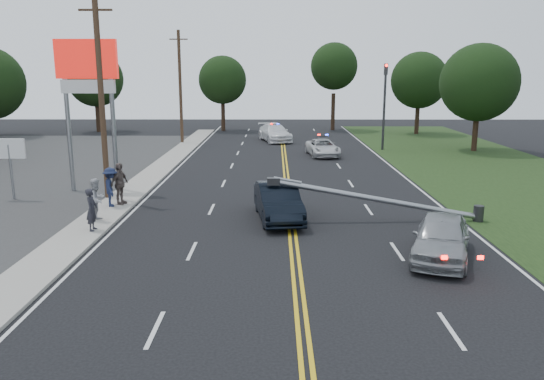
{
  "coord_description": "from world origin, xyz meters",
  "views": [
    {
      "loc": [
        -0.7,
        -14.17,
        6.27
      ],
      "look_at": [
        -0.82,
        6.56,
        1.7
      ],
      "focal_mm": 35.0,
      "sensor_mm": 36.0,
      "label": 1
    }
  ],
  "objects_px": {
    "traffic_signal": "(385,99)",
    "utility_pole_far": "(180,87)",
    "small_sign": "(10,154)",
    "emergency_a": "(323,148)",
    "bystander_a": "(92,210)",
    "bystander_d": "(120,184)",
    "utility_pole_mid": "(101,98)",
    "bystander_b": "(97,200)",
    "bystander_c": "(111,187)",
    "crashed_sedan": "(278,202)",
    "pylon_sign": "(88,79)",
    "fallen_streetlight": "(389,201)",
    "waiting_sedan": "(441,237)",
    "emergency_b": "(275,133)"
  },
  "relations": [
    {
      "from": "traffic_signal",
      "to": "utility_pole_far",
      "type": "xyz_separation_m",
      "value": [
        -17.5,
        4.0,
        0.88
      ]
    },
    {
      "from": "small_sign",
      "to": "traffic_signal",
      "type": "bearing_deg",
      "value": 38.9
    },
    {
      "from": "utility_pole_far",
      "to": "emergency_a",
      "type": "bearing_deg",
      "value": -31.06
    },
    {
      "from": "bystander_a",
      "to": "bystander_d",
      "type": "height_order",
      "value": "bystander_d"
    },
    {
      "from": "small_sign",
      "to": "utility_pole_far",
      "type": "bearing_deg",
      "value": 77.69
    },
    {
      "from": "utility_pole_mid",
      "to": "bystander_b",
      "type": "bearing_deg",
      "value": -78.11
    },
    {
      "from": "utility_pole_mid",
      "to": "bystander_c",
      "type": "distance_m",
      "value": 4.51
    },
    {
      "from": "crashed_sedan",
      "to": "bystander_b",
      "type": "distance_m",
      "value": 7.75
    },
    {
      "from": "traffic_signal",
      "to": "utility_pole_mid",
      "type": "relative_size",
      "value": 0.7
    },
    {
      "from": "pylon_sign",
      "to": "emergency_a",
      "type": "relative_size",
      "value": 1.75
    },
    {
      "from": "traffic_signal",
      "to": "bystander_a",
      "type": "distance_m",
      "value": 29.03
    },
    {
      "from": "crashed_sedan",
      "to": "emergency_a",
      "type": "height_order",
      "value": "crashed_sedan"
    },
    {
      "from": "bystander_c",
      "to": "pylon_sign",
      "type": "bearing_deg",
      "value": 9.67
    },
    {
      "from": "pylon_sign",
      "to": "bystander_d",
      "type": "relative_size",
      "value": 3.98
    },
    {
      "from": "utility_pole_mid",
      "to": "fallen_streetlight",
      "type": "bearing_deg",
      "value": -16.64
    },
    {
      "from": "crashed_sedan",
      "to": "bystander_b",
      "type": "bearing_deg",
      "value": 176.49
    },
    {
      "from": "waiting_sedan",
      "to": "small_sign",
      "type": "bearing_deg",
      "value": 175.71
    },
    {
      "from": "emergency_a",
      "to": "bystander_b",
      "type": "height_order",
      "value": "bystander_b"
    },
    {
      "from": "fallen_streetlight",
      "to": "emergency_b",
      "type": "relative_size",
      "value": 1.7
    },
    {
      "from": "traffic_signal",
      "to": "emergency_a",
      "type": "bearing_deg",
      "value": -147.84
    },
    {
      "from": "small_sign",
      "to": "crashed_sedan",
      "type": "height_order",
      "value": "small_sign"
    },
    {
      "from": "waiting_sedan",
      "to": "bystander_b",
      "type": "xyz_separation_m",
      "value": [
        -13.32,
        4.37,
        0.26
      ]
    },
    {
      "from": "pylon_sign",
      "to": "waiting_sedan",
      "type": "distance_m",
      "value": 19.57
    },
    {
      "from": "small_sign",
      "to": "emergency_a",
      "type": "xyz_separation_m",
      "value": [
        16.99,
        14.66,
        -1.7
      ]
    },
    {
      "from": "fallen_streetlight",
      "to": "utility_pole_mid",
      "type": "bearing_deg",
      "value": 163.36
    },
    {
      "from": "emergency_a",
      "to": "bystander_c",
      "type": "xyz_separation_m",
      "value": [
        -11.43,
        -16.52,
        0.41
      ]
    },
    {
      "from": "traffic_signal",
      "to": "bystander_c",
      "type": "distance_m",
      "value": 26.16
    },
    {
      "from": "fallen_streetlight",
      "to": "bystander_c",
      "type": "height_order",
      "value": "bystander_c"
    },
    {
      "from": "emergency_a",
      "to": "utility_pole_mid",
      "type": "bearing_deg",
      "value": -136.61
    },
    {
      "from": "fallen_streetlight",
      "to": "bystander_a",
      "type": "height_order",
      "value": "fallen_streetlight"
    },
    {
      "from": "bystander_d",
      "to": "crashed_sedan",
      "type": "bearing_deg",
      "value": -84.85
    },
    {
      "from": "emergency_a",
      "to": "bystander_d",
      "type": "height_order",
      "value": "bystander_d"
    },
    {
      "from": "waiting_sedan",
      "to": "bystander_d",
      "type": "height_order",
      "value": "bystander_d"
    },
    {
      "from": "traffic_signal",
      "to": "bystander_d",
      "type": "distance_m",
      "value": 25.66
    },
    {
      "from": "waiting_sedan",
      "to": "bystander_a",
      "type": "relative_size",
      "value": 2.64
    },
    {
      "from": "waiting_sedan",
      "to": "emergency_b",
      "type": "distance_m",
      "value": 32.86
    },
    {
      "from": "small_sign",
      "to": "waiting_sedan",
      "type": "height_order",
      "value": "small_sign"
    },
    {
      "from": "traffic_signal",
      "to": "bystander_c",
      "type": "xyz_separation_m",
      "value": [
        -16.74,
        -19.86,
        -3.16
      ]
    },
    {
      "from": "pylon_sign",
      "to": "utility_pole_mid",
      "type": "bearing_deg",
      "value": -56.98
    },
    {
      "from": "utility_pole_mid",
      "to": "crashed_sedan",
      "type": "xyz_separation_m",
      "value": [
        8.63,
        -3.71,
        -4.29
      ]
    },
    {
      "from": "small_sign",
      "to": "traffic_signal",
      "type": "xyz_separation_m",
      "value": [
        22.3,
        18.0,
        1.87
      ]
    },
    {
      "from": "pylon_sign",
      "to": "fallen_streetlight",
      "type": "bearing_deg",
      "value": -22.22
    },
    {
      "from": "traffic_signal",
      "to": "emergency_b",
      "type": "relative_size",
      "value": 1.28
    },
    {
      "from": "small_sign",
      "to": "pylon_sign",
      "type": "bearing_deg",
      "value": 29.74
    },
    {
      "from": "pylon_sign",
      "to": "utility_pole_far",
      "type": "distance_m",
      "value": 20.06
    },
    {
      "from": "bystander_c",
      "to": "utility_pole_mid",
      "type": "bearing_deg",
      "value": 3.84
    },
    {
      "from": "pylon_sign",
      "to": "waiting_sedan",
      "type": "height_order",
      "value": "pylon_sign"
    },
    {
      "from": "pylon_sign",
      "to": "bystander_c",
      "type": "xyz_separation_m",
      "value": [
        2.06,
        -3.86,
        -4.95
      ]
    },
    {
      "from": "traffic_signal",
      "to": "utility_pole_far",
      "type": "bearing_deg",
      "value": 167.11
    },
    {
      "from": "small_sign",
      "to": "traffic_signal",
      "type": "height_order",
      "value": "traffic_signal"
    }
  ]
}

